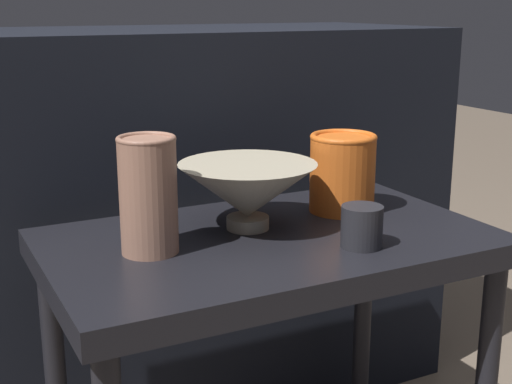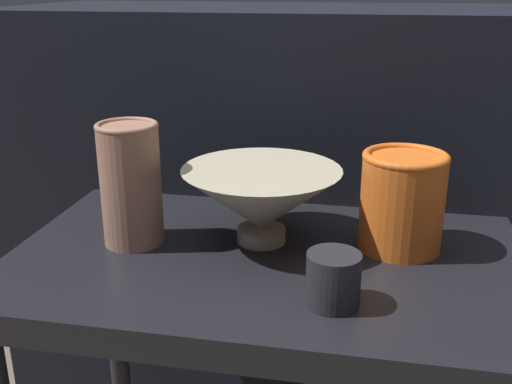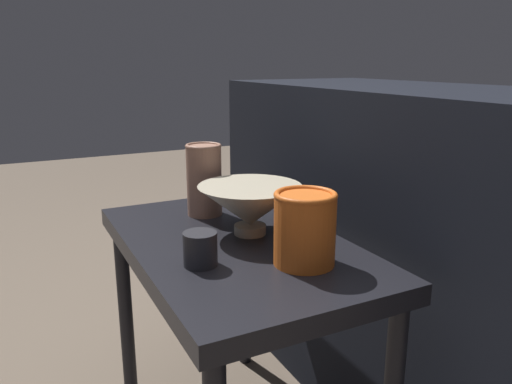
% 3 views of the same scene
% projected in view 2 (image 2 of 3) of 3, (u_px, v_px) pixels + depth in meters
% --- Properties ---
extents(table, '(0.70, 0.42, 0.53)m').
position_uv_depth(table, '(266.00, 299.00, 0.84)').
color(table, black).
rests_on(table, ground_plane).
extents(couch_backdrop, '(1.24, 0.50, 0.84)m').
position_uv_depth(couch_backdrop, '(307.00, 203.00, 1.34)').
color(couch_backdrop, black).
rests_on(couch_backdrop, ground_plane).
extents(bowl, '(0.22, 0.22, 0.11)m').
position_uv_depth(bowl, '(261.00, 200.00, 0.84)').
color(bowl, '#B2A88E').
rests_on(bowl, table).
extents(vase_textured_left, '(0.09, 0.09, 0.17)m').
position_uv_depth(vase_textured_left, '(131.00, 183.00, 0.83)').
color(vase_textured_left, '#996B56').
rests_on(vase_textured_left, table).
extents(vase_colorful_right, '(0.12, 0.12, 0.14)m').
position_uv_depth(vase_colorful_right, '(402.00, 200.00, 0.82)').
color(vase_colorful_right, orange).
rests_on(vase_colorful_right, table).
extents(cup, '(0.06, 0.06, 0.06)m').
position_uv_depth(cup, '(333.00, 279.00, 0.69)').
color(cup, '#232328').
rests_on(cup, table).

